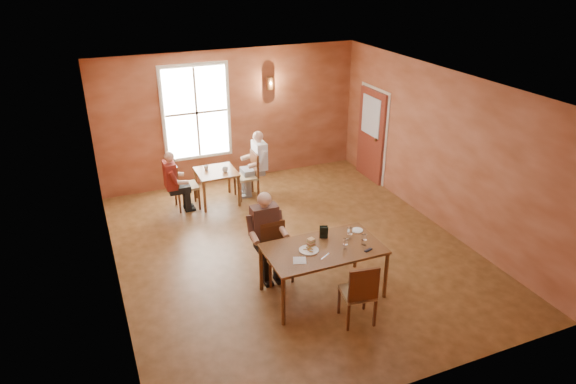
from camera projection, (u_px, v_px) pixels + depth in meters
name	position (u px, v px, depth m)	size (l,w,h in m)	color
ground	(292.00, 249.00, 9.27)	(6.00, 7.00, 0.01)	brown
wall_back	(232.00, 117.00, 11.56)	(6.00, 0.04, 3.00)	brown
wall_front	(416.00, 285.00, 5.71)	(6.00, 0.04, 3.00)	brown
wall_left	(106.00, 203.00, 7.58)	(0.04, 7.00, 3.00)	brown
wall_right	(438.00, 149.00, 9.68)	(0.04, 7.00, 3.00)	brown
ceiling	(293.00, 84.00, 8.00)	(6.00, 7.00, 0.04)	white
window	(196.00, 113.00, 11.15)	(1.36, 0.10, 1.96)	white
door	(371.00, 135.00, 11.77)	(0.12, 1.04, 2.10)	maroon
wall_sconce	(270.00, 83.00, 11.49)	(0.16, 0.16, 0.28)	brown
main_table	(323.00, 271.00, 7.89)	(1.77, 0.99, 0.83)	brown
chair_diner_main	(277.00, 253.00, 8.23)	(0.42, 0.42, 0.96)	#48240F
diner_main	(278.00, 242.00, 8.11)	(0.56, 0.56, 1.40)	#412C22
chair_empty	(358.00, 291.00, 7.28)	(0.44, 0.44, 0.99)	#4C2F18
plate_food	(309.00, 250.00, 7.63)	(0.30, 0.30, 0.04)	white
sandwich	(311.00, 243.00, 7.72)	(0.10, 0.09, 0.12)	tan
goblet_a	(350.00, 233.00, 7.92)	(0.08, 0.08, 0.21)	white
goblet_b	(364.00, 239.00, 7.76)	(0.08, 0.08, 0.19)	silver
goblet_c	(345.00, 244.00, 7.64)	(0.08, 0.08, 0.19)	white
menu_stand	(324.00, 232.00, 7.94)	(0.12, 0.06, 0.21)	black
knife	(325.00, 256.00, 7.50)	(0.21, 0.02, 0.00)	silver
napkin	(300.00, 260.00, 7.39)	(0.19, 0.19, 0.01)	white
side_plate	(357.00, 230.00, 8.18)	(0.18, 0.18, 0.01)	silver
sunglasses	(368.00, 250.00, 7.64)	(0.14, 0.04, 0.02)	black
second_table	(217.00, 187.00, 10.86)	(0.81, 0.81, 0.72)	brown
chair_diner_white	(246.00, 176.00, 11.03)	(0.44, 0.44, 1.00)	#41210C
diner_white	(247.00, 167.00, 10.96)	(0.55, 0.55, 1.38)	silver
chair_diner_maroon	(186.00, 185.00, 10.57)	(0.45, 0.45, 1.02)	brown
diner_maroon	(184.00, 180.00, 10.51)	(0.51, 0.51, 1.27)	maroon
cup_a	(225.00, 170.00, 10.65)	(0.13, 0.13, 0.10)	white
cup_b	(206.00, 168.00, 10.74)	(0.11, 0.11, 0.10)	white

